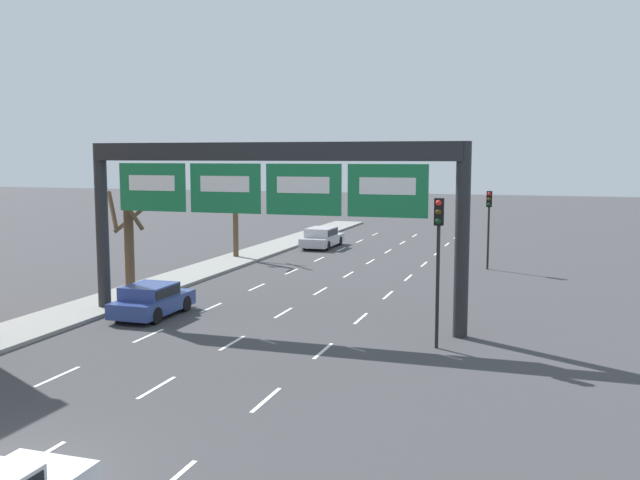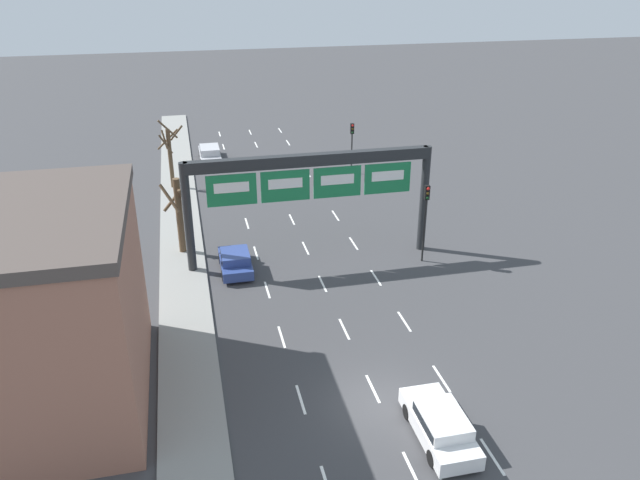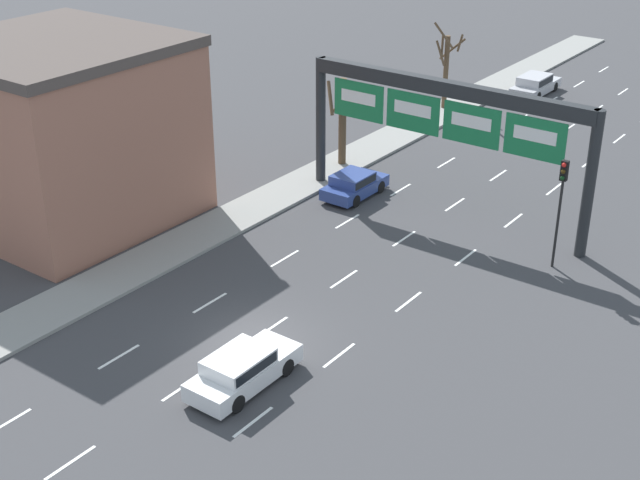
# 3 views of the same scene
# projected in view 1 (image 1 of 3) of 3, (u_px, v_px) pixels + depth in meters

# --- Properties ---
(ground_plane) EXTENTS (220.00, 220.00, 0.00)m
(ground_plane) POSITION_uv_depth(u_px,v_px,m) (0.00, 480.00, 14.24)
(ground_plane) COLOR #3D3D3F
(lane_dashes) EXTENTS (6.72, 67.00, 0.01)m
(lane_dashes) POSITION_uv_depth(u_px,v_px,m) (260.00, 327.00, 27.01)
(lane_dashes) COLOR white
(lane_dashes) RESTS_ON ground_plane
(sign_gantry) EXTENTS (15.32, 0.70, 6.96)m
(sign_gantry) POSITION_uv_depth(u_px,v_px,m) (266.00, 184.00, 27.09)
(sign_gantry) COLOR #232628
(sign_gantry) RESTS_ON ground_plane
(car_blue) EXTENTS (1.86, 3.91, 1.33)m
(car_blue) POSITION_uv_depth(u_px,v_px,m) (152.00, 299.00, 28.65)
(car_blue) COLOR navy
(car_blue) RESTS_ON ground_plane
(car_silver) EXTENTS (1.91, 4.89, 1.42)m
(car_silver) POSITION_uv_depth(u_px,v_px,m) (322.00, 237.00, 50.23)
(car_silver) COLOR #B7B7BC
(car_silver) RESTS_ON ground_plane
(traffic_light_near_gantry) EXTENTS (0.30, 0.35, 4.47)m
(traffic_light_near_gantry) POSITION_uv_depth(u_px,v_px,m) (489.00, 214.00, 40.28)
(traffic_light_near_gantry) COLOR black
(traffic_light_near_gantry) RESTS_ON ground_plane
(traffic_light_mid_block) EXTENTS (0.30, 0.35, 5.06)m
(traffic_light_mid_block) POSITION_uv_depth(u_px,v_px,m) (438.00, 243.00, 23.59)
(traffic_light_mid_block) COLOR black
(traffic_light_mid_block) RESTS_ON ground_plane
(tree_bare_closest) EXTENTS (1.87, 2.13, 4.96)m
(tree_bare_closest) POSITION_uv_depth(u_px,v_px,m) (128.00, 235.00, 32.44)
(tree_bare_closest) COLOR brown
(tree_bare_closest) RESTS_ON sidewalk_left
(tree_bare_second) EXTENTS (2.20, 2.01, 5.81)m
(tree_bare_second) POSITION_uv_depth(u_px,v_px,m) (236.00, 210.00, 44.49)
(tree_bare_second) COLOR brown
(tree_bare_second) RESTS_ON sidewalk_left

